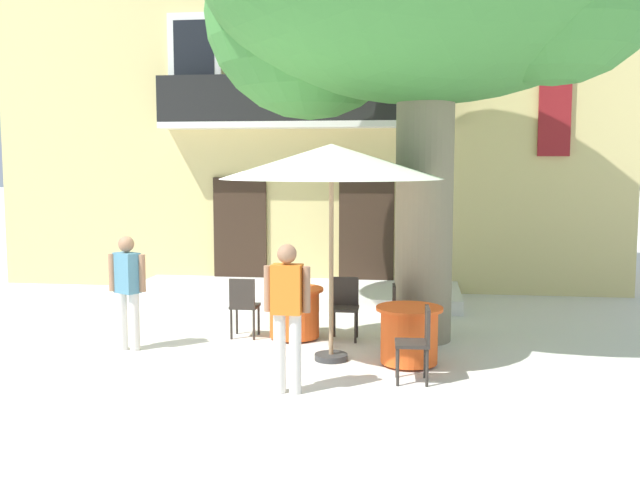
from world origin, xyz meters
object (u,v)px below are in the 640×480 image
(cafe_chair_middle_0, at_px, (401,312))
(pedestrian_mid_plaza, at_px, (127,286))
(cafe_table_middle, at_px, (409,335))
(pedestrian_near_entrance, at_px, (287,309))
(cafe_chair_middle_1, at_px, (418,339))
(cafe_umbrella, at_px, (331,162))
(cafe_table_near_tree, at_px, (294,312))
(cafe_chair_near_tree_1, at_px, (345,304))
(cafe_chair_near_tree_0, at_px, (244,303))

(cafe_chair_middle_0, height_order, pedestrian_mid_plaza, pedestrian_mid_plaza)
(cafe_table_middle, bearing_deg, pedestrian_near_entrance, -135.01)
(cafe_table_middle, xyz_separation_m, cafe_chair_middle_1, (0.12, -0.74, 0.14))
(cafe_chair_middle_0, height_order, cafe_umbrella, cafe_umbrella)
(cafe_table_middle, distance_m, pedestrian_mid_plaza, 3.93)
(cafe_chair_middle_1, height_order, cafe_umbrella, cafe_umbrella)
(cafe_table_near_tree, bearing_deg, cafe_chair_near_tree_1, 6.82)
(cafe_chair_near_tree_0, bearing_deg, pedestrian_near_entrance, -65.66)
(cafe_table_near_tree, bearing_deg, cafe_umbrella, -58.09)
(cafe_table_near_tree, distance_m, cafe_umbrella, 2.57)
(cafe_chair_near_tree_0, bearing_deg, cafe_chair_near_tree_1, 6.59)
(cafe_table_near_tree, height_order, cafe_chair_middle_1, cafe_chair_middle_1)
(cafe_table_middle, bearing_deg, cafe_chair_middle_0, 99.15)
(cafe_table_near_tree, relative_size, cafe_table_middle, 1.00)
(cafe_chair_near_tree_0, relative_size, cafe_chair_middle_0, 1.00)
(cafe_chair_near_tree_0, relative_size, pedestrian_near_entrance, 0.53)
(cafe_table_middle, distance_m, cafe_chair_middle_0, 0.77)
(cafe_table_near_tree, relative_size, cafe_chair_middle_1, 0.95)
(cafe_chair_near_tree_1, distance_m, cafe_chair_middle_1, 2.28)
(cafe_chair_near_tree_0, height_order, cafe_umbrella, cafe_umbrella)
(cafe_chair_near_tree_0, xyz_separation_m, cafe_umbrella, (1.43, -1.01, 2.08))
(cafe_chair_near_tree_1, bearing_deg, cafe_table_middle, -52.76)
(pedestrian_mid_plaza, bearing_deg, cafe_umbrella, -2.60)
(cafe_table_middle, xyz_separation_m, pedestrian_mid_plaza, (-3.89, 0.21, 0.51))
(cafe_chair_middle_0, bearing_deg, pedestrian_near_entrance, -120.46)
(cafe_table_middle, distance_m, pedestrian_near_entrance, 2.00)
(cafe_chair_near_tree_1, relative_size, cafe_table_middle, 1.05)
(cafe_chair_middle_0, relative_size, pedestrian_near_entrance, 0.53)
(cafe_umbrella, bearing_deg, cafe_chair_middle_0, 36.31)
(cafe_chair_near_tree_0, distance_m, pedestrian_mid_plaza, 1.72)
(cafe_chair_near_tree_0, xyz_separation_m, pedestrian_mid_plaza, (-1.43, -0.88, 0.37))
(cafe_chair_near_tree_1, relative_size, pedestrian_near_entrance, 0.53)
(cafe_chair_near_tree_1, height_order, cafe_chair_middle_0, same)
(cafe_table_middle, relative_size, cafe_umbrella, 0.30)
(cafe_table_near_tree, bearing_deg, pedestrian_mid_plaza, -156.16)
(cafe_chair_near_tree_0, height_order, cafe_chair_middle_0, same)
(cafe_chair_near_tree_1, bearing_deg, cafe_chair_middle_0, -31.67)
(pedestrian_near_entrance, relative_size, pedestrian_mid_plaza, 1.07)
(cafe_umbrella, bearing_deg, cafe_chair_near_tree_1, 86.76)
(pedestrian_near_entrance, distance_m, pedestrian_mid_plaza, 2.98)
(cafe_table_middle, relative_size, cafe_chair_middle_1, 0.95)
(cafe_chair_near_tree_0, height_order, cafe_chair_middle_1, same)
(cafe_chair_middle_1, bearing_deg, cafe_chair_near_tree_0, 144.55)
(cafe_umbrella, bearing_deg, cafe_chair_middle_1, -35.71)
(cafe_chair_near_tree_1, distance_m, pedestrian_near_entrance, 2.68)
(cafe_table_near_tree, distance_m, cafe_chair_near_tree_0, 0.77)
(cafe_table_near_tree, bearing_deg, pedestrian_near_entrance, -81.99)
(cafe_table_near_tree, relative_size, cafe_chair_near_tree_0, 0.95)
(cafe_chair_middle_0, xyz_separation_m, cafe_chair_middle_1, (0.24, -1.49, 0.00))
(cafe_table_near_tree, distance_m, cafe_chair_middle_1, 2.65)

